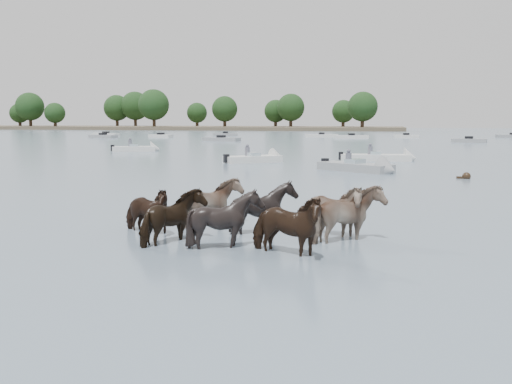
# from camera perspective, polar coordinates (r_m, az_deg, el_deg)

# --- Properties ---
(ground) EXTENTS (400.00, 400.00, 0.00)m
(ground) POSITION_cam_1_polar(r_m,az_deg,el_deg) (14.96, -4.94, -4.37)
(ground) COLOR slate
(ground) RESTS_ON ground
(shoreline) EXTENTS (160.00, 30.00, 1.00)m
(shoreline) POSITION_cam_1_polar(r_m,az_deg,el_deg) (180.09, -11.30, 6.58)
(shoreline) COLOR #4C4233
(shoreline) RESTS_ON ground
(pony_herd) EXTENTS (7.46, 4.60, 1.68)m
(pony_herd) POSITION_cam_1_polar(r_m,az_deg,el_deg) (14.20, -0.43, -2.61)
(pony_herd) COLOR black
(pony_herd) RESTS_ON ground
(swimming_pony) EXTENTS (0.72, 0.44, 0.44)m
(swimming_pony) POSITION_cam_1_polar(r_m,az_deg,el_deg) (30.84, 21.00, 1.50)
(swimming_pony) COLOR black
(swimming_pony) RESTS_ON ground
(motorboat_a) EXTENTS (4.58, 4.14, 1.92)m
(motorboat_a) POSITION_cam_1_polar(r_m,az_deg,el_deg) (40.12, 0.57, 3.47)
(motorboat_a) COLOR silver
(motorboat_a) RESTS_ON ground
(motorboat_b) EXTENTS (5.16, 4.18, 1.92)m
(motorboat_b) POSITION_cam_1_polar(r_m,az_deg,el_deg) (33.19, 11.32, 2.47)
(motorboat_b) COLOR gray
(motorboat_b) RESTS_ON ground
(motorboat_c) EXTENTS (5.87, 2.07, 1.92)m
(motorboat_c) POSITION_cam_1_polar(r_m,az_deg,el_deg) (42.52, 13.38, 3.49)
(motorboat_c) COLOR silver
(motorboat_c) RESTS_ON ground
(motorboat_f) EXTENTS (4.79, 3.31, 1.92)m
(motorboat_f) POSITION_cam_1_polar(r_m,az_deg,el_deg) (55.28, -11.87, 4.43)
(motorboat_f) COLOR silver
(motorboat_f) RESTS_ON ground
(distant_flotilla) EXTENTS (101.26, 29.55, 0.93)m
(distant_flotilla) POSITION_cam_1_polar(r_m,az_deg,el_deg) (90.24, 9.82, 5.64)
(distant_flotilla) COLOR silver
(distant_flotilla) RESTS_ON ground
(treeline) EXTENTS (146.00, 24.44, 12.45)m
(treeline) POSITION_cam_1_polar(r_m,az_deg,el_deg) (179.99, -11.06, 8.55)
(treeline) COLOR #382619
(treeline) RESTS_ON ground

